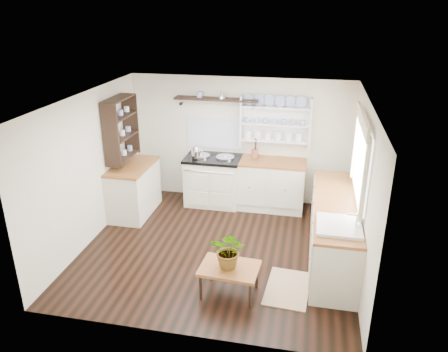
% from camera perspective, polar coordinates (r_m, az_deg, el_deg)
% --- Properties ---
extents(floor, '(4.00, 3.80, 0.01)m').
position_cam_1_polar(floor, '(6.78, -0.85, -9.40)').
color(floor, black).
rests_on(floor, ground).
extents(wall_back, '(4.00, 0.02, 2.30)m').
position_cam_1_polar(wall_back, '(8.02, 2.04, 4.69)').
color(wall_back, beige).
rests_on(wall_back, ground).
extents(wall_right, '(0.02, 3.80, 2.30)m').
position_cam_1_polar(wall_right, '(6.17, 17.54, -1.79)').
color(wall_right, beige).
rests_on(wall_right, ground).
extents(wall_left, '(0.02, 3.80, 2.30)m').
position_cam_1_polar(wall_left, '(6.94, -17.24, 0.90)').
color(wall_left, beige).
rests_on(wall_left, ground).
extents(ceiling, '(4.00, 3.80, 0.01)m').
position_cam_1_polar(ceiling, '(5.92, -0.97, 9.97)').
color(ceiling, white).
rests_on(ceiling, wall_back).
extents(window, '(0.08, 1.55, 1.22)m').
position_cam_1_polar(window, '(6.16, 17.40, 2.33)').
color(window, white).
rests_on(window, wall_right).
extents(aga_cooker, '(1.01, 0.70, 0.93)m').
position_cam_1_polar(aga_cooker, '(8.02, -1.42, -0.52)').
color(aga_cooker, beige).
rests_on(aga_cooker, floor).
extents(back_cabinets, '(1.27, 0.63, 0.90)m').
position_cam_1_polar(back_cabinets, '(7.90, 5.90, -1.01)').
color(back_cabinets, beige).
rests_on(back_cabinets, floor).
extents(right_cabinets, '(0.62, 2.43, 0.90)m').
position_cam_1_polar(right_cabinets, '(6.53, 14.16, -6.80)').
color(right_cabinets, beige).
rests_on(right_cabinets, floor).
extents(belfast_sink, '(0.55, 0.60, 0.45)m').
position_cam_1_polar(belfast_sink, '(5.71, 14.68, -7.37)').
color(belfast_sink, white).
rests_on(belfast_sink, right_cabinets).
extents(left_cabinets, '(0.62, 1.13, 0.90)m').
position_cam_1_polar(left_cabinets, '(7.82, -11.68, -1.63)').
color(left_cabinets, beige).
rests_on(left_cabinets, floor).
extents(plate_rack, '(1.20, 0.22, 0.90)m').
position_cam_1_polar(plate_rack, '(7.79, 6.79, 7.14)').
color(plate_rack, white).
rests_on(plate_rack, wall_back).
extents(high_shelf, '(1.50, 0.29, 0.16)m').
position_cam_1_polar(high_shelf, '(7.78, -0.99, 9.95)').
color(high_shelf, black).
rests_on(high_shelf, wall_back).
extents(left_shelving, '(0.28, 0.80, 1.05)m').
position_cam_1_polar(left_shelving, '(7.51, -13.31, 6.10)').
color(left_shelving, black).
rests_on(left_shelving, wall_left).
extents(kettle, '(0.17, 0.17, 0.20)m').
position_cam_1_polar(kettle, '(7.78, -3.67, 3.20)').
color(kettle, silver).
rests_on(kettle, aga_cooker).
extents(utensil_crock, '(0.13, 0.13, 0.15)m').
position_cam_1_polar(utensil_crock, '(7.82, 4.04, 2.91)').
color(utensil_crock, brown).
rests_on(utensil_crock, back_cabinets).
extents(center_table, '(0.77, 0.58, 0.40)m').
position_cam_1_polar(center_table, '(5.66, 0.71, -12.17)').
color(center_table, brown).
rests_on(center_table, floor).
extents(potted_plant, '(0.50, 0.45, 0.49)m').
position_cam_1_polar(potted_plant, '(5.50, 0.73, -9.67)').
color(potted_plant, '#3F7233').
rests_on(potted_plant, center_table).
extents(floor_rug, '(0.61, 0.89, 0.02)m').
position_cam_1_polar(floor_rug, '(5.99, 8.32, -14.30)').
color(floor_rug, '#9F825D').
rests_on(floor_rug, floor).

